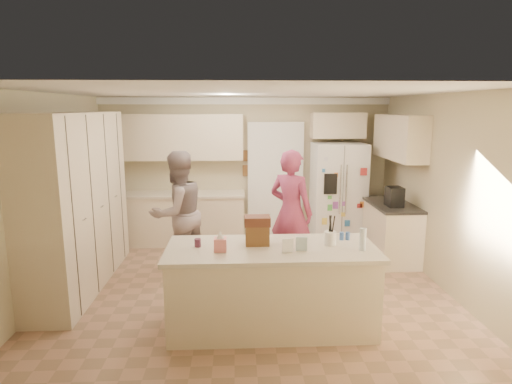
{
  "coord_description": "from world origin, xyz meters",
  "views": [
    {
      "loc": [
        -0.18,
        -5.51,
        2.4
      ],
      "look_at": [
        0.1,
        0.35,
        1.25
      ],
      "focal_mm": 30.0,
      "sensor_mm": 36.0,
      "label": 1
    }
  ],
  "objects_px": {
    "coffee_maker": "(394,197)",
    "teen_girl": "(291,212)",
    "tissue_box": "(220,245)",
    "island_base": "(271,289)",
    "dollhouse_body": "(257,235)",
    "refrigerator": "(338,194)",
    "teen_boy": "(178,213)",
    "utensil_crock": "(330,238)"
  },
  "relations": [
    {
      "from": "coffee_maker",
      "to": "teen_girl",
      "type": "distance_m",
      "value": 1.67
    },
    {
      "from": "tissue_box",
      "to": "teen_girl",
      "type": "bearing_deg",
      "value": 60.31
    },
    {
      "from": "island_base",
      "to": "dollhouse_body",
      "type": "distance_m",
      "value": 0.62
    },
    {
      "from": "island_base",
      "to": "tissue_box",
      "type": "distance_m",
      "value": 0.79
    },
    {
      "from": "refrigerator",
      "to": "teen_boy",
      "type": "distance_m",
      "value": 2.97
    },
    {
      "from": "island_base",
      "to": "utensil_crock",
      "type": "height_order",
      "value": "utensil_crock"
    },
    {
      "from": "tissue_box",
      "to": "dollhouse_body",
      "type": "distance_m",
      "value": 0.45
    },
    {
      "from": "utensil_crock",
      "to": "coffee_maker",
      "type": "bearing_deg",
      "value": 52.88
    },
    {
      "from": "refrigerator",
      "to": "tissue_box",
      "type": "xyz_separation_m",
      "value": [
        -1.98,
        -3.08,
        0.1
      ]
    },
    {
      "from": "tissue_box",
      "to": "teen_girl",
      "type": "height_order",
      "value": "teen_girl"
    },
    {
      "from": "island_base",
      "to": "dollhouse_body",
      "type": "height_order",
      "value": "dollhouse_body"
    },
    {
      "from": "teen_girl",
      "to": "island_base",
      "type": "bearing_deg",
      "value": 110.56
    },
    {
      "from": "tissue_box",
      "to": "island_base",
      "type": "bearing_deg",
      "value": 10.3
    },
    {
      "from": "coffee_maker",
      "to": "dollhouse_body",
      "type": "height_order",
      "value": "coffee_maker"
    },
    {
      "from": "island_base",
      "to": "teen_boy",
      "type": "distance_m",
      "value": 2.1
    },
    {
      "from": "dollhouse_body",
      "to": "teen_girl",
      "type": "bearing_deg",
      "value": 69.28
    },
    {
      "from": "tissue_box",
      "to": "coffee_maker",
      "type": "bearing_deg",
      "value": 37.57
    },
    {
      "from": "coffee_maker",
      "to": "tissue_box",
      "type": "relative_size",
      "value": 2.14
    },
    {
      "from": "dollhouse_body",
      "to": "teen_boy",
      "type": "height_order",
      "value": "teen_boy"
    },
    {
      "from": "coffee_maker",
      "to": "refrigerator",
      "type": "bearing_deg",
      "value": 119.84
    },
    {
      "from": "coffee_maker",
      "to": "teen_boy",
      "type": "relative_size",
      "value": 0.17
    },
    {
      "from": "tissue_box",
      "to": "dollhouse_body",
      "type": "height_order",
      "value": "dollhouse_body"
    },
    {
      "from": "refrigerator",
      "to": "tissue_box",
      "type": "height_order",
      "value": "refrigerator"
    },
    {
      "from": "refrigerator",
      "to": "teen_boy",
      "type": "xyz_separation_m",
      "value": [
        -2.66,
        -1.33,
        0.01
      ]
    },
    {
      "from": "teen_girl",
      "to": "tissue_box",
      "type": "bearing_deg",
      "value": 95.46
    },
    {
      "from": "tissue_box",
      "to": "teen_girl",
      "type": "relative_size",
      "value": 0.08
    },
    {
      "from": "utensil_crock",
      "to": "teen_girl",
      "type": "distance_m",
      "value": 1.56
    },
    {
      "from": "tissue_box",
      "to": "refrigerator",
      "type": "bearing_deg",
      "value": 57.18
    },
    {
      "from": "refrigerator",
      "to": "teen_boy",
      "type": "height_order",
      "value": "teen_boy"
    },
    {
      "from": "refrigerator",
      "to": "tissue_box",
      "type": "relative_size",
      "value": 12.86
    },
    {
      "from": "island_base",
      "to": "teen_girl",
      "type": "height_order",
      "value": "teen_girl"
    },
    {
      "from": "dollhouse_body",
      "to": "teen_girl",
      "type": "relative_size",
      "value": 0.14
    },
    {
      "from": "refrigerator",
      "to": "coffee_maker",
      "type": "xyz_separation_m",
      "value": [
        0.62,
        -1.08,
        0.17
      ]
    },
    {
      "from": "refrigerator",
      "to": "coffee_maker",
      "type": "relative_size",
      "value": 6.0
    },
    {
      "from": "teen_boy",
      "to": "tissue_box",
      "type": "bearing_deg",
      "value": 70.15
    },
    {
      "from": "utensil_crock",
      "to": "refrigerator",
      "type": "bearing_deg",
      "value": 75.01
    },
    {
      "from": "refrigerator",
      "to": "coffee_maker",
      "type": "height_order",
      "value": "refrigerator"
    },
    {
      "from": "teen_boy",
      "to": "teen_girl",
      "type": "height_order",
      "value": "teen_girl"
    },
    {
      "from": "refrigerator",
      "to": "tissue_box",
      "type": "distance_m",
      "value": 3.66
    },
    {
      "from": "island_base",
      "to": "tissue_box",
      "type": "relative_size",
      "value": 15.71
    },
    {
      "from": "island_base",
      "to": "utensil_crock",
      "type": "xyz_separation_m",
      "value": [
        0.65,
        0.05,
        0.56
      ]
    },
    {
      "from": "island_base",
      "to": "tissue_box",
      "type": "height_order",
      "value": "tissue_box"
    }
  ]
}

